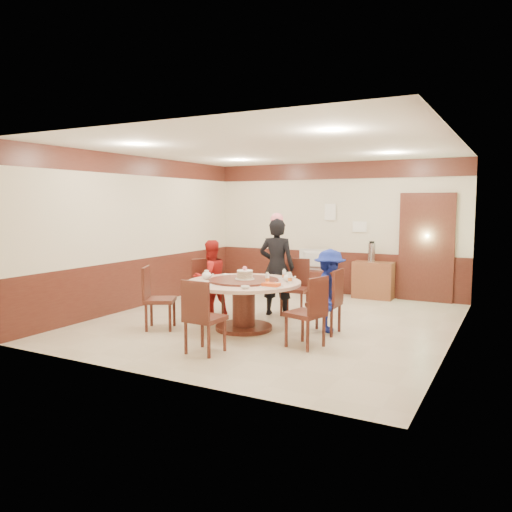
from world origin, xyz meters
The scene contains 30 objects.
room centered at (0.01, 0.01, 1.08)m, with size 6.00×6.04×2.84m.
banquet_table centered at (-0.18, -0.67, 0.53)m, with size 1.75×1.75×0.78m.
chair_0 centered at (1.01, -0.31, 0.30)m, with size 0.45×0.44×0.97m.
chair_1 centered at (0.10, 0.64, 0.30)m, with size 0.49×0.50×0.97m.
chair_2 centered at (-1.23, -0.09, 0.30)m, with size 0.60×0.60×0.97m.
chair_3 centered at (-1.35, -1.26, 0.30)m, with size 0.60×0.59×0.97m.
chair_4 centered at (-0.03, -1.98, 0.30)m, with size 0.45×0.46×0.97m.
chair_5 centered at (1.04, -1.11, 0.30)m, with size 0.55×0.54×0.97m.
person_standing centered at (-0.16, 0.46, 0.84)m, with size 0.61×0.40×1.68m, color black.
person_red centered at (-1.17, -0.09, 0.65)m, with size 0.64×0.49×1.31m, color #A21815.
person_blue centered at (1.03, -0.19, 0.63)m, with size 0.81×0.47×1.25m, color navy.
birthday_cake centered at (-0.17, -0.66, 0.85)m, with size 0.30×0.30×0.20m.
teapot_left centered at (-0.78, -0.78, 0.81)m, with size 0.17×0.15×0.13m, color white.
teapot_right centered at (0.45, -0.41, 0.81)m, with size 0.17×0.15×0.13m, color white.
bowl_0 centered at (-0.70, -0.33, 0.77)m, with size 0.13×0.13×0.03m, color white.
bowl_1 centered at (0.17, -1.25, 0.77)m, with size 0.13×0.13×0.04m, color white.
bowl_2 centered at (-0.55, -1.19, 0.77)m, with size 0.14×0.14×0.03m, color white.
bowl_3 centered at (0.46, -0.84, 0.77)m, with size 0.15×0.15×0.05m, color white.
saucer_near centered at (-0.43, -1.32, 0.76)m, with size 0.18×0.18×0.01m, color white.
saucer_far centered at (0.27, -0.17, 0.76)m, with size 0.18×0.18×0.01m, color white.
shrimp_platter centered at (0.44, -0.98, 0.78)m, with size 0.30×0.20×0.06m.
bottle_0 centered at (0.28, -0.77, 0.83)m, with size 0.06×0.06×0.16m, color white.
bottle_1 centered at (0.56, -0.59, 0.83)m, with size 0.06×0.06×0.16m, color white.
bottle_2 centered at (0.34, -0.31, 0.83)m, with size 0.06×0.06×0.16m, color white.
tv_stand centered at (-0.35, 2.75, 0.25)m, with size 0.85×0.45×0.50m, color #4A1F17.
television centered at (-0.35, 2.75, 0.72)m, with size 0.78×0.10×0.45m, color gray.
side_cabinet centered at (0.91, 2.78, 0.38)m, with size 0.80×0.40×0.75m, color brown.
thermos centered at (0.86, 2.78, 0.94)m, with size 0.15×0.15×0.38m, color silver.
notice_left centered at (-0.10, 2.96, 1.75)m, with size 0.25×0.00×0.35m, color white.
notice_right centered at (0.55, 2.96, 1.45)m, with size 0.30×0.00×0.22m, color white.
Camera 1 is at (3.53, -7.23, 1.93)m, focal length 35.00 mm.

